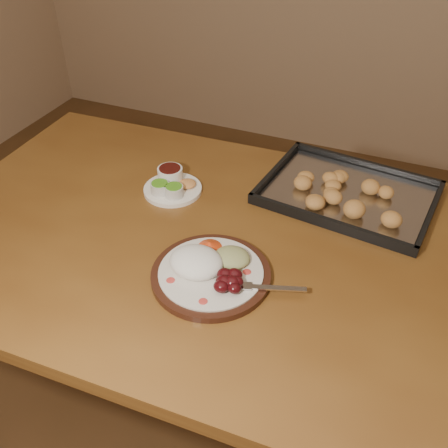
% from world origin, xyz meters
% --- Properties ---
extents(dining_table, '(1.53, 0.94, 0.75)m').
position_xyz_m(dining_table, '(-0.03, 0.13, 0.65)').
color(dining_table, brown).
rests_on(dining_table, ground).
extents(dinner_plate, '(0.34, 0.26, 0.06)m').
position_xyz_m(dinner_plate, '(-0.02, 0.00, 0.77)').
color(dinner_plate, black).
rests_on(dinner_plate, dining_table).
extents(condiment_saucer, '(0.16, 0.16, 0.05)m').
position_xyz_m(condiment_saucer, '(-0.25, 0.27, 0.77)').
color(condiment_saucer, white).
rests_on(condiment_saucer, dining_table).
extents(baking_tray, '(0.47, 0.37, 0.05)m').
position_xyz_m(baking_tray, '(0.20, 0.42, 0.77)').
color(baking_tray, black).
rests_on(baking_tray, dining_table).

